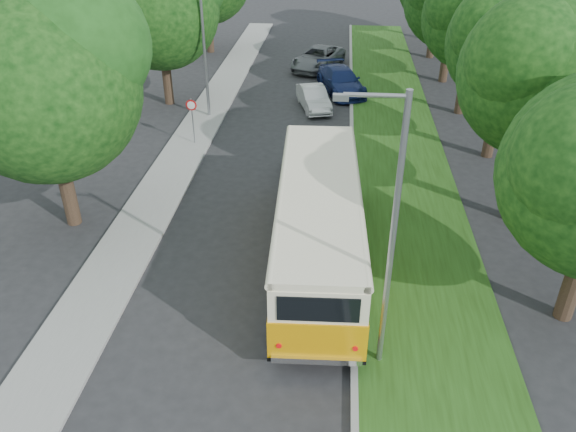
# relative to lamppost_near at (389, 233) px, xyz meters

# --- Properties ---
(ground) EXTENTS (120.00, 120.00, 0.00)m
(ground) POSITION_rel_lamppost_near_xyz_m (-4.21, 2.50, -4.37)
(ground) COLOR #262628
(ground) RESTS_ON ground
(curb) EXTENTS (0.20, 70.00, 0.15)m
(curb) POSITION_rel_lamppost_near_xyz_m (-0.61, 7.50, -4.29)
(curb) COLOR gray
(curb) RESTS_ON ground
(grass_verge) EXTENTS (4.50, 70.00, 0.13)m
(grass_verge) POSITION_rel_lamppost_near_xyz_m (1.74, 7.50, -4.30)
(grass_verge) COLOR #214312
(grass_verge) RESTS_ON ground
(sidewalk) EXTENTS (2.20, 70.00, 0.12)m
(sidewalk) POSITION_rel_lamppost_near_xyz_m (-9.01, 7.50, -4.31)
(sidewalk) COLOR gray
(sidewalk) RESTS_ON ground
(treeline) EXTENTS (24.27, 41.91, 9.46)m
(treeline) POSITION_rel_lamppost_near_xyz_m (-1.06, 20.49, 1.56)
(treeline) COLOR #332319
(treeline) RESTS_ON ground
(lamppost_near) EXTENTS (1.71, 0.16, 8.00)m
(lamppost_near) POSITION_rel_lamppost_near_xyz_m (0.00, 0.00, 0.00)
(lamppost_near) COLOR gray
(lamppost_near) RESTS_ON ground
(lamppost_far) EXTENTS (1.71, 0.16, 7.50)m
(lamppost_far) POSITION_rel_lamppost_near_xyz_m (-8.91, 18.50, -0.25)
(lamppost_far) COLOR gray
(lamppost_far) RESTS_ON ground
(warning_sign) EXTENTS (0.56, 0.10, 2.50)m
(warning_sign) POSITION_rel_lamppost_near_xyz_m (-8.71, 14.48, -2.66)
(warning_sign) COLOR gray
(warning_sign) RESTS_ON ground
(vintage_bus) EXTENTS (3.22, 10.90, 3.21)m
(vintage_bus) POSITION_rel_lamppost_near_xyz_m (-1.88, 4.59, -2.77)
(vintage_bus) COLOR #F19F07
(vintage_bus) RESTS_ON ground
(car_silver) EXTENTS (2.00, 3.88, 1.26)m
(car_silver) POSITION_rel_lamppost_near_xyz_m (-3.00, 10.87, -3.74)
(car_silver) COLOR #A4A4A9
(car_silver) RESTS_ON ground
(car_white) EXTENTS (2.44, 4.21, 1.31)m
(car_white) POSITION_rel_lamppost_near_xyz_m (-2.88, 20.41, -3.71)
(car_white) COLOR silver
(car_white) RESTS_ON ground
(car_blue) EXTENTS (3.69, 5.71, 1.54)m
(car_blue) POSITION_rel_lamppost_near_xyz_m (-1.30, 23.53, -3.60)
(car_blue) COLOR navy
(car_blue) RESTS_ON ground
(car_grey) EXTENTS (4.24, 6.01, 1.52)m
(car_grey) POSITION_rel_lamppost_near_xyz_m (-3.02, 28.73, -3.61)
(car_grey) COLOR slate
(car_grey) RESTS_ON ground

